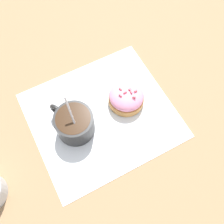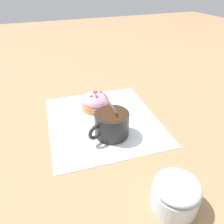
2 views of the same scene
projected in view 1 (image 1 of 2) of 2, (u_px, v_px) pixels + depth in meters
The scene contains 4 objects.
ground_plane at pixel (102, 115), 0.59m from camera, with size 3.00×3.00×0.00m, color #93704C.
paper_napkin at pixel (102, 115), 0.59m from camera, with size 0.33×0.30×0.00m.
coffee_cup at pixel (73, 121), 0.55m from camera, with size 0.08×0.10×0.12m.
frosted_pastry at pixel (127, 98), 0.58m from camera, with size 0.08×0.08×0.05m.
Camera 1 is at (0.11, 0.22, 0.54)m, focal length 42.00 mm.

